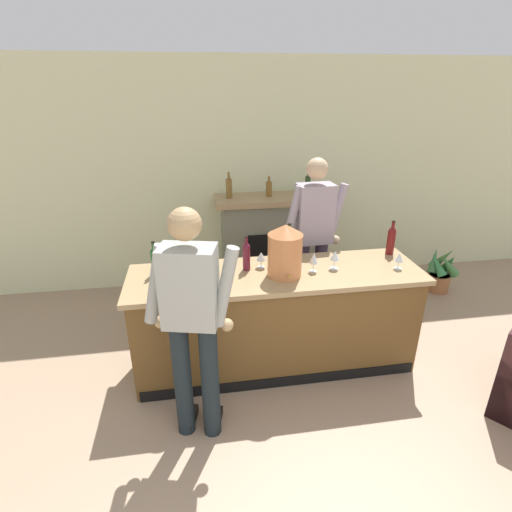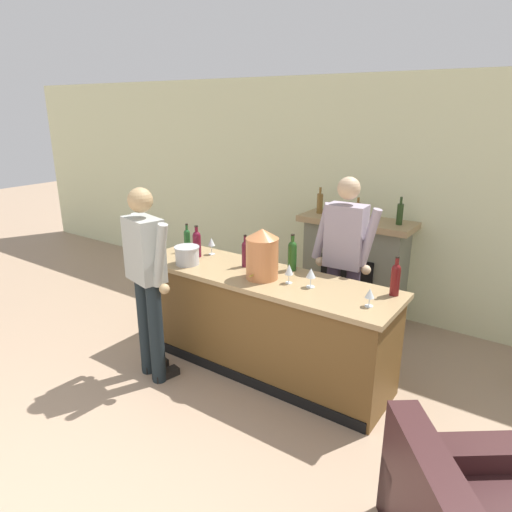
% 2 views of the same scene
% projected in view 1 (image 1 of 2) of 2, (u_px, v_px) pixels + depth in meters
% --- Properties ---
extents(wall_back_panel, '(12.00, 0.07, 2.75)m').
position_uv_depth(wall_back_panel, '(241.00, 177.00, 4.94)').
color(wall_back_panel, beige).
rests_on(wall_back_panel, ground_plane).
extents(bar_counter, '(2.54, 0.73, 0.95)m').
position_uv_depth(bar_counter, '(276.00, 319.00, 3.61)').
color(bar_counter, brown).
rests_on(bar_counter, ground_plane).
extents(fireplace_stone, '(1.30, 0.52, 1.50)m').
position_uv_depth(fireplace_stone, '(268.00, 241.00, 5.05)').
color(fireplace_stone, gray).
rests_on(fireplace_stone, ground_plane).
extents(potted_plant_corner, '(0.41, 0.41, 0.58)m').
position_uv_depth(potted_plant_corner, '(441.00, 271.00, 5.01)').
color(potted_plant_corner, '#9F643C').
rests_on(potted_plant_corner, ground_plane).
extents(person_customer, '(0.65, 0.37, 1.77)m').
position_uv_depth(person_customer, '(192.00, 320.00, 2.67)').
color(person_customer, black).
rests_on(person_customer, ground_plane).
extents(person_bartender, '(0.66, 0.32, 1.80)m').
position_uv_depth(person_bartender, '(313.00, 237.00, 4.07)').
color(person_bartender, '#3C324B').
rests_on(person_bartender, ground_plane).
extents(copper_dispenser, '(0.29, 0.33, 0.45)m').
position_uv_depth(copper_dispenser, '(285.00, 250.00, 3.29)').
color(copper_dispenser, '#C57645').
rests_on(copper_dispenser, bar_counter).
extents(ice_bucket_steel, '(0.24, 0.24, 0.18)m').
position_uv_depth(ice_bucket_steel, '(188.00, 278.00, 3.13)').
color(ice_bucket_steel, silver).
rests_on(ice_bucket_steel, bar_counter).
extents(wine_bottle_merlot_tall, '(0.07, 0.07, 0.33)m').
position_uv_depth(wine_bottle_merlot_tall, '(391.00, 239.00, 3.74)').
color(wine_bottle_merlot_tall, '#601313').
rests_on(wine_bottle_merlot_tall, bar_counter).
extents(wine_bottle_chardonnay_pale, '(0.08, 0.08, 0.32)m').
position_uv_depth(wine_bottle_chardonnay_pale, '(178.00, 260.00, 3.30)').
color(wine_bottle_chardonnay_pale, maroon).
rests_on(wine_bottle_chardonnay_pale, bar_counter).
extents(wine_bottle_port_short, '(0.07, 0.07, 0.31)m').
position_uv_depth(wine_bottle_port_short, '(246.00, 255.00, 3.42)').
color(wine_bottle_port_short, '#581628').
rests_on(wine_bottle_port_short, bar_counter).
extents(wine_bottle_riesling_slim, '(0.08, 0.08, 0.35)m').
position_uv_depth(wine_bottle_riesling_slim, '(289.00, 243.00, 3.63)').
color(wine_bottle_riesling_slim, '#204E1A').
rests_on(wine_bottle_riesling_slim, bar_counter).
extents(wine_bottle_rose_blush, '(0.07, 0.07, 0.30)m').
position_uv_depth(wine_bottle_rose_blush, '(155.00, 260.00, 3.34)').
color(wine_bottle_rose_blush, '#1F5625').
rests_on(wine_bottle_rose_blush, bar_counter).
extents(wine_glass_back_row, '(0.07, 0.07, 0.17)m').
position_uv_depth(wine_glass_back_row, '(314.00, 259.00, 3.39)').
color(wine_glass_back_row, silver).
rests_on(wine_glass_back_row, bar_counter).
extents(wine_glass_front_right, '(0.07, 0.07, 0.15)m').
position_uv_depth(wine_glass_front_right, '(399.00, 258.00, 3.45)').
color(wine_glass_front_right, silver).
rests_on(wine_glass_front_right, bar_counter).
extents(wine_glass_by_dispenser, '(0.07, 0.07, 0.18)m').
position_uv_depth(wine_glass_by_dispenser, '(187.00, 255.00, 3.45)').
color(wine_glass_by_dispenser, silver).
rests_on(wine_glass_by_dispenser, bar_counter).
extents(wine_glass_front_left, '(0.08, 0.08, 0.17)m').
position_uv_depth(wine_glass_front_left, '(335.00, 256.00, 3.45)').
color(wine_glass_front_left, silver).
rests_on(wine_glass_front_left, bar_counter).
extents(wine_glass_near_bucket, '(0.09, 0.09, 0.15)m').
position_uv_depth(wine_glass_near_bucket, '(261.00, 257.00, 3.48)').
color(wine_glass_near_bucket, silver).
rests_on(wine_glass_near_bucket, bar_counter).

